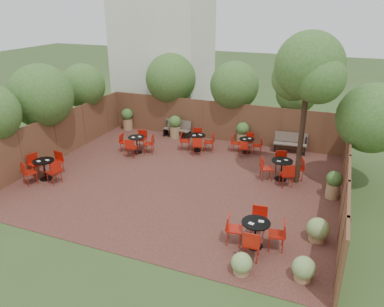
% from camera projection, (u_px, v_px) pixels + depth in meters
% --- Properties ---
extents(ground, '(80.00, 80.00, 0.00)m').
position_uv_depth(ground, '(181.00, 180.00, 14.92)').
color(ground, '#354F23').
rests_on(ground, ground).
extents(courtyard_paving, '(12.00, 10.00, 0.02)m').
position_uv_depth(courtyard_paving, '(181.00, 180.00, 14.92)').
color(courtyard_paving, '#371E16').
rests_on(courtyard_paving, ground).
extents(fence_back, '(12.00, 0.08, 2.00)m').
position_uv_depth(fence_back, '(220.00, 121.00, 18.84)').
color(fence_back, '#53321F').
rests_on(fence_back, ground).
extents(fence_left, '(0.08, 10.00, 2.00)m').
position_uv_depth(fence_left, '(56.00, 137.00, 16.61)').
color(fence_left, '#53321F').
rests_on(fence_left, ground).
extents(fence_right, '(0.08, 10.00, 2.00)m').
position_uv_depth(fence_right, '(346.00, 183.00, 12.47)').
color(fence_right, '#53321F').
rests_on(fence_right, ground).
extents(neighbour_building, '(5.00, 4.00, 8.00)m').
position_uv_depth(neighbour_building, '(164.00, 49.00, 21.84)').
color(neighbour_building, silver).
rests_on(neighbour_building, ground).
extents(overhang_foliage, '(15.72, 10.67, 2.75)m').
position_uv_depth(overhang_foliage, '(161.00, 94.00, 16.87)').
color(overhang_foliage, '#325B1D').
rests_on(overhang_foliage, ground).
extents(courtyard_tree, '(2.63, 2.53, 5.71)m').
position_uv_depth(courtyard_tree, '(309.00, 71.00, 13.09)').
color(courtyard_tree, black).
rests_on(courtyard_tree, courtyard_paving).
extents(park_bench_left, '(1.46, 0.54, 0.89)m').
position_uv_depth(park_bench_left, '(177.00, 128.00, 19.46)').
color(park_bench_left, brown).
rests_on(park_bench_left, courtyard_paving).
extents(park_bench_right, '(1.53, 0.64, 0.92)m').
position_uv_depth(park_bench_right, '(290.00, 142.00, 17.47)').
color(park_bench_right, brown).
rests_on(park_bench_right, courtyard_paving).
extents(bistro_tables, '(10.41, 8.54, 0.94)m').
position_uv_depth(bistro_tables, '(188.00, 164.00, 15.21)').
color(bistro_tables, black).
rests_on(bistro_tables, courtyard_paving).
extents(planters, '(11.46, 4.60, 1.18)m').
position_uv_depth(planters, '(200.00, 133.00, 18.25)').
color(planters, '#96724B').
rests_on(planters, courtyard_paving).
extents(low_shrubs, '(2.31, 2.87, 0.72)m').
position_uv_depth(low_shrubs, '(295.00, 250.00, 10.21)').
color(low_shrubs, '#96724B').
rests_on(low_shrubs, courtyard_paving).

